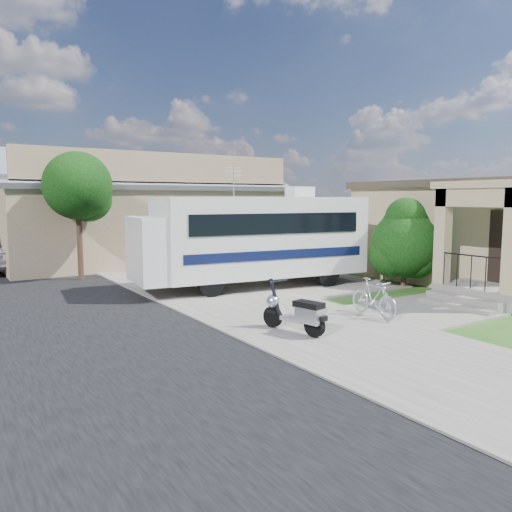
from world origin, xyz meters
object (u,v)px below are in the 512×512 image
scooter (297,313)px  pickup_truck (6,252)px  motorhome (253,237)px  bicycle (374,300)px  shrub (404,242)px  garden_hose (434,298)px

scooter → pickup_truck: size_ratio=0.31×
motorhome → bicycle: bearing=-81.5°
scooter → bicycle: (2.48, 0.19, -0.03)m
bicycle → pickup_truck: pickup_truck is taller
motorhome → scooter: motorhome is taller
shrub → garden_hose: 2.75m
shrub → bicycle: size_ratio=1.91×
bicycle → scooter: bearing=-172.5°
garden_hose → shrub: bearing=62.1°
scooter → bicycle: 2.49m
motorhome → bicycle: (0.15, -5.22, -1.21)m
bicycle → garden_hose: bearing=13.7°
scooter → garden_hose: scooter is taller
motorhome → shrub: motorhome is taller
garden_hose → scooter: bearing=-172.2°
bicycle → pickup_truck: 15.73m
shrub → scooter: size_ratio=1.78×
shrub → pickup_truck: size_ratio=0.56×
scooter → garden_hose: (5.51, 0.75, -0.41)m
garden_hose → motorhome: bearing=124.3°
shrub → bicycle: (-4.12, -2.64, -1.05)m
motorhome → garden_hose: (3.18, -4.65, -1.60)m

